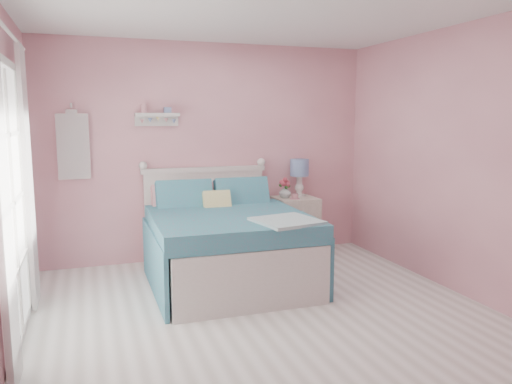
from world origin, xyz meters
TOP-DOWN VIEW (x-y plane):
  - floor at (0.00, 0.00)m, footprint 4.50×4.50m
  - room_shell at (0.00, 0.00)m, footprint 4.50×4.50m
  - bed at (-0.08, 1.27)m, footprint 1.56×1.95m
  - nightstand at (1.03, 1.98)m, footprint 0.50×0.50m
  - table_lamp at (1.13, 2.09)m, footprint 0.23×0.23m
  - vase at (0.90, 1.99)m, footprint 0.18×0.18m
  - teacup at (0.98, 1.87)m, footprint 0.11×0.11m
  - roses at (0.90, 1.99)m, footprint 0.14×0.11m
  - wall_shelf at (-0.63, 2.19)m, footprint 0.50×0.15m
  - hanging_dress at (-1.55, 2.18)m, footprint 0.34×0.03m
  - french_door at (-1.97, 0.40)m, footprint 0.04×1.32m
  - curtain_near at (-1.92, -0.34)m, footprint 0.04×0.40m
  - curtain_far at (-1.92, 1.14)m, footprint 0.04×0.40m

SIDE VIEW (x-z plane):
  - floor at x=0.00m, z-range 0.00..0.00m
  - nightstand at x=1.03m, z-range 0.00..0.73m
  - bed at x=-0.08m, z-range -0.17..0.96m
  - teacup at x=0.98m, z-range 0.73..0.80m
  - vase at x=0.90m, z-range 0.73..0.88m
  - roses at x=0.90m, z-range 0.86..0.98m
  - table_lamp at x=1.13m, z-range 0.82..1.29m
  - french_door at x=-1.97m, z-range -0.01..2.15m
  - curtain_near at x=-1.92m, z-range 0.02..2.34m
  - curtain_far at x=-1.92m, z-range 0.02..2.34m
  - hanging_dress at x=-1.55m, z-range 1.04..1.76m
  - room_shell at x=0.00m, z-range -0.67..3.83m
  - wall_shelf at x=-0.63m, z-range 1.61..1.86m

